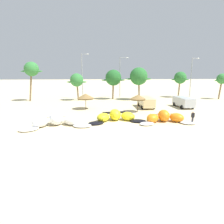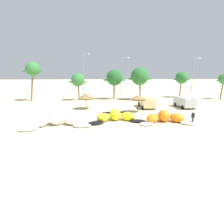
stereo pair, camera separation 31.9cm
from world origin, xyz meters
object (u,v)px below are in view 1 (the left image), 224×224
(parked_van, at_px, (183,101))
(kite_far_left, at_px, (56,121))
(parked_car_second, at_px, (146,101))
(lamppost_west, at_px, (83,74))
(person_near_kites, at_px, (193,118))
(palm_left, at_px, (77,80))
(palm_left_of_gap, at_px, (113,78))
(lamppost_west_center, at_px, (121,75))
(beach_umbrella_middle, at_px, (138,97))
(kite_left, at_px, (116,117))
(palm_right_of_gap, at_px, (222,79))
(palm_leftmost, at_px, (31,70))
(lamppost_east_center, at_px, (192,75))
(beach_umbrella_near_van, at_px, (86,96))
(kite_left_of_center, at_px, (165,118))
(palm_center_left, at_px, (139,76))
(palm_center_right, at_px, (180,78))

(parked_van, bearing_deg, kite_far_left, -152.17)
(parked_car_second, distance_m, lamppost_west, 17.93)
(person_near_kites, height_order, palm_left, palm_left)
(parked_car_second, height_order, palm_left_of_gap, palm_left_of_gap)
(lamppost_west_center, bearing_deg, beach_umbrella_middle, -87.85)
(palm_left, relative_size, lamppost_west_center, 0.61)
(kite_far_left, distance_m, kite_left, 7.64)
(palm_right_of_gap, bearing_deg, lamppost_west_center, 167.82)
(parked_van, distance_m, palm_leftmost, 31.83)
(parked_car_second, bearing_deg, kite_left, -124.17)
(palm_left, xyz_separation_m, lamppost_west_center, (10.33, 4.62, 1.01))
(palm_leftmost, xyz_separation_m, lamppost_east_center, (37.74, 4.15, -1.41))
(beach_umbrella_near_van, relative_size, palm_right_of_gap, 0.49)
(parked_car_second, bearing_deg, beach_umbrella_near_van, -175.97)
(parked_van, xyz_separation_m, palm_leftmost, (-29.70, 9.91, 5.73))
(palm_left_of_gap, bearing_deg, palm_left, -170.66)
(palm_left, xyz_separation_m, lamppost_east_center, (28.19, 3.98, 0.92))
(palm_right_of_gap, bearing_deg, kite_left_of_center, -135.46)
(kite_left_of_center, bearing_deg, palm_center_left, 88.27)
(kite_far_left, height_order, person_near_kites, person_near_kites)
(beach_umbrella_near_van, xyz_separation_m, lamppost_east_center, (25.69, 14.47, 3.19))
(kite_far_left, height_order, palm_left_of_gap, palm_left_of_gap)
(palm_left_of_gap, bearing_deg, lamppost_west_center, 57.63)
(parked_car_second, bearing_deg, beach_umbrella_middle, -120.81)
(palm_left, distance_m, lamppost_east_center, 28.49)
(parked_car_second, bearing_deg, palm_left_of_gap, 114.56)
(kite_left, height_order, parked_car_second, parked_car_second)
(lamppost_east_center, bearing_deg, palm_center_left, -163.73)
(kite_far_left, distance_m, parked_car_second, 17.80)
(kite_far_left, relative_size, palm_left_of_gap, 1.24)
(lamppost_west, height_order, lamppost_west_center, lamppost_west)
(palm_left, height_order, lamppost_east_center, lamppost_east_center)
(kite_far_left, xyz_separation_m, beach_umbrella_middle, (11.49, 7.36, 1.78))
(kite_left, relative_size, lamppost_west, 0.76)
(kite_left_of_center, distance_m, parked_car_second, 10.52)
(beach_umbrella_near_van, distance_m, palm_leftmost, 16.51)
(palm_center_right, bearing_deg, kite_left, -128.85)
(kite_left, relative_size, lamppost_east_center, 0.81)
(kite_left, bearing_deg, palm_center_right, 51.15)
(palm_center_left, bearing_deg, lamppost_east_center, 16.27)
(parked_car_second, bearing_deg, palm_center_right, 48.11)
(palm_center_right, xyz_separation_m, palm_right_of_gap, (8.46, -3.63, -0.19))
(beach_umbrella_near_van, distance_m, palm_right_of_gap, 32.64)
(kite_left_of_center, relative_size, parked_van, 1.50)
(palm_center_right, height_order, lamppost_east_center, lamppost_east_center)
(parked_car_second, relative_size, palm_left, 0.90)
(parked_van, xyz_separation_m, palm_right_of_gap, (13.29, 9.71, 3.54))
(lamppost_east_center, bearing_deg, palm_left_of_gap, -172.50)
(palm_leftmost, bearing_deg, beach_umbrella_middle, -33.15)
(person_near_kites, distance_m, lamppost_west_center, 27.10)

